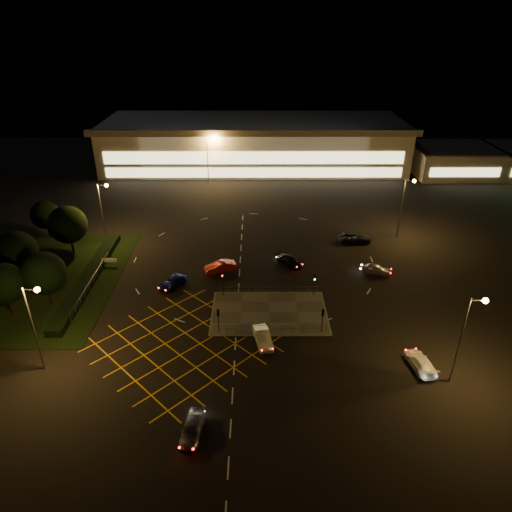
{
  "coord_description": "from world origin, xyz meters",
  "views": [
    {
      "loc": [
        0.21,
        -48.95,
        33.01
      ],
      "look_at": [
        0.38,
        9.39,
        2.0
      ],
      "focal_mm": 32.0,
      "sensor_mm": 36.0,
      "label": 1
    }
  ],
  "objects_px": {
    "car_near_silver": "(192,428)",
    "car_left_blue": "(172,282)",
    "signal_sw": "(218,316)",
    "car_east_grey": "(355,238)",
    "signal_ne": "(315,280)",
    "car_approach_white": "(420,362)",
    "car_queue_white": "(263,338)",
    "signal_se": "(323,316)",
    "signal_nw": "(223,280)",
    "car_right_silver": "(376,269)",
    "car_far_dkgrey": "(289,261)",
    "car_circ_red": "(220,267)"
  },
  "relations": [
    {
      "from": "car_east_grey",
      "to": "signal_nw",
      "type": "bearing_deg",
      "value": 123.16
    },
    {
      "from": "car_approach_white",
      "to": "car_queue_white",
      "type": "bearing_deg",
      "value": -24.29
    },
    {
      "from": "signal_nw",
      "to": "car_queue_white",
      "type": "distance_m",
      "value": 11.21
    },
    {
      "from": "car_right_silver",
      "to": "signal_ne",
      "type": "bearing_deg",
      "value": 140.29
    },
    {
      "from": "car_left_blue",
      "to": "car_right_silver",
      "type": "distance_m",
      "value": 28.94
    },
    {
      "from": "car_near_silver",
      "to": "car_circ_red",
      "type": "relative_size",
      "value": 0.94
    },
    {
      "from": "car_queue_white",
      "to": "car_far_dkgrey",
      "type": "height_order",
      "value": "car_queue_white"
    },
    {
      "from": "signal_sw",
      "to": "car_circ_red",
      "type": "relative_size",
      "value": 0.69
    },
    {
      "from": "signal_nw",
      "to": "signal_ne",
      "type": "height_order",
      "value": "same"
    },
    {
      "from": "signal_se",
      "to": "signal_nw",
      "type": "height_order",
      "value": "same"
    },
    {
      "from": "car_east_grey",
      "to": "signal_ne",
      "type": "bearing_deg",
      "value": 147.14
    },
    {
      "from": "car_circ_red",
      "to": "car_approach_white",
      "type": "relative_size",
      "value": 0.97
    },
    {
      "from": "signal_sw",
      "to": "car_near_silver",
      "type": "distance_m",
      "value": 14.76
    },
    {
      "from": "car_right_silver",
      "to": "car_east_grey",
      "type": "height_order",
      "value": "car_east_grey"
    },
    {
      "from": "signal_se",
      "to": "car_queue_white",
      "type": "height_order",
      "value": "signal_se"
    },
    {
      "from": "signal_se",
      "to": "car_right_silver",
      "type": "bearing_deg",
      "value": -124.62
    },
    {
      "from": "car_near_silver",
      "to": "car_left_blue",
      "type": "height_order",
      "value": "car_near_silver"
    },
    {
      "from": "car_queue_white",
      "to": "car_approach_white",
      "type": "xyz_separation_m",
      "value": [
        16.5,
        -4.14,
        -0.05
      ]
    },
    {
      "from": "car_approach_white",
      "to": "signal_ne",
      "type": "bearing_deg",
      "value": -65.73
    },
    {
      "from": "signal_ne",
      "to": "car_left_blue",
      "type": "xyz_separation_m",
      "value": [
        -19.12,
        2.35,
        -1.75
      ]
    },
    {
      "from": "car_queue_white",
      "to": "car_far_dkgrey",
      "type": "relative_size",
      "value": 1.0
    },
    {
      "from": "car_left_blue",
      "to": "car_far_dkgrey",
      "type": "bearing_deg",
      "value": 49.68
    },
    {
      "from": "signal_se",
      "to": "car_right_silver",
      "type": "distance_m",
      "value": 16.98
    },
    {
      "from": "car_left_blue",
      "to": "car_circ_red",
      "type": "relative_size",
      "value": 0.97
    },
    {
      "from": "signal_nw",
      "to": "car_left_blue",
      "type": "height_order",
      "value": "signal_nw"
    },
    {
      "from": "car_queue_white",
      "to": "car_right_silver",
      "type": "bearing_deg",
      "value": 31.55
    },
    {
      "from": "signal_ne",
      "to": "car_queue_white",
      "type": "relative_size",
      "value": 0.71
    },
    {
      "from": "car_far_dkgrey",
      "to": "car_circ_red",
      "type": "xyz_separation_m",
      "value": [
        -10.13,
        -1.9,
        0.11
      ]
    },
    {
      "from": "car_east_grey",
      "to": "car_approach_white",
      "type": "bearing_deg",
      "value": 177.46
    },
    {
      "from": "signal_ne",
      "to": "car_right_silver",
      "type": "bearing_deg",
      "value": 31.65
    },
    {
      "from": "car_approach_white",
      "to": "car_circ_red",
      "type": "bearing_deg",
      "value": -52.67
    },
    {
      "from": "car_circ_red",
      "to": "signal_se",
      "type": "bearing_deg",
      "value": 20.53
    },
    {
      "from": "car_right_silver",
      "to": "car_approach_white",
      "type": "height_order",
      "value": "car_approach_white"
    },
    {
      "from": "signal_nw",
      "to": "car_left_blue",
      "type": "bearing_deg",
      "value": 161.7
    },
    {
      "from": "signal_sw",
      "to": "car_east_grey",
      "type": "height_order",
      "value": "signal_sw"
    },
    {
      "from": "car_far_dkgrey",
      "to": "car_right_silver",
      "type": "relative_size",
      "value": 1.11
    },
    {
      "from": "car_near_silver",
      "to": "car_queue_white",
      "type": "relative_size",
      "value": 0.96
    },
    {
      "from": "car_near_silver",
      "to": "car_approach_white",
      "type": "distance_m",
      "value": 24.51
    },
    {
      "from": "car_left_blue",
      "to": "car_far_dkgrey",
      "type": "xyz_separation_m",
      "value": [
        16.46,
        6.05,
        0.03
      ]
    },
    {
      "from": "signal_sw",
      "to": "car_far_dkgrey",
      "type": "distance_m",
      "value": 18.95
    },
    {
      "from": "car_queue_white",
      "to": "car_east_grey",
      "type": "distance_m",
      "value": 30.02
    },
    {
      "from": "signal_ne",
      "to": "car_approach_white",
      "type": "height_order",
      "value": "signal_ne"
    },
    {
      "from": "car_far_dkgrey",
      "to": "signal_nw",
      "type": "bearing_deg",
      "value": -179.5
    },
    {
      "from": "car_near_silver",
      "to": "car_east_grey",
      "type": "bearing_deg",
      "value": 67.14
    },
    {
      "from": "car_approach_white",
      "to": "car_left_blue",
      "type": "bearing_deg",
      "value": -39.84
    },
    {
      "from": "car_queue_white",
      "to": "car_circ_red",
      "type": "relative_size",
      "value": 0.97
    },
    {
      "from": "signal_se",
      "to": "signal_ne",
      "type": "xyz_separation_m",
      "value": [
        0.0,
        7.99,
        0.0
      ]
    },
    {
      "from": "car_queue_white",
      "to": "car_east_grey",
      "type": "xyz_separation_m",
      "value": [
        15.47,
        25.73,
        -0.0
      ]
    },
    {
      "from": "signal_nw",
      "to": "car_left_blue",
      "type": "relative_size",
      "value": 0.71
    },
    {
      "from": "signal_sw",
      "to": "signal_ne",
      "type": "relative_size",
      "value": 1.0
    }
  ]
}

